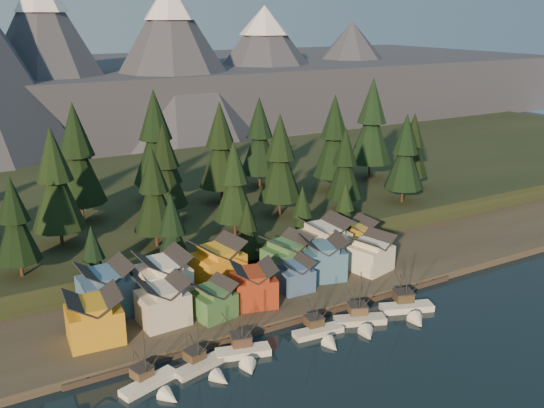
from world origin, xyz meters
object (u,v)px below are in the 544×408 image
house_back_1 (163,277)px  boat_0 (153,379)px  house_front_1 (163,300)px  house_back_0 (105,287)px  house_front_0 (94,316)px  boat_3 (321,327)px  boat_5 (409,303)px  boat_1 (205,361)px  boat_2 (244,347)px  boat_4 (362,315)px

house_back_1 → boat_0: bearing=-116.3°
house_front_1 → house_back_0: (-7.75, 8.78, 0.67)m
boat_0 → house_front_0: house_front_0 is taller
boat_3 → boat_5: 19.54m
boat_3 → house_back_1: bearing=136.1°
house_front_0 → house_back_0: house_back_0 is taller
house_back_0 → boat_3: bearing=-41.8°
boat_3 → house_back_1: house_back_1 is taller
boat_5 → house_back_0: (-50.34, 25.97, 4.39)m
boat_5 → house_back_1: bearing=168.2°
house_front_1 → boat_1: bearing=-88.7°
house_front_0 → house_front_1: house_front_0 is taller
house_back_1 → house_back_0: bearing=170.5°
boat_0 → boat_1: (8.80, 0.51, -0.00)m
boat_3 → house_front_1: 28.50m
boat_2 → house_front_1: size_ratio=1.33×
boat_1 → house_front_1: 16.40m
boat_1 → house_back_1: size_ratio=1.03×
house_front_0 → house_back_0: size_ratio=0.97×
boat_5 → house_front_1: boat_5 is taller
boat_5 → house_front_0: size_ratio=1.25×
boat_2 → boat_4: bearing=12.9°
boat_3 → boat_4: bearing=3.2°
boat_4 → house_back_0: house_back_0 is taller
boat_4 → house_back_1: 37.80m
boat_1 → house_front_1: (-1.04, 15.83, 4.15)m
house_back_0 → boat_4: bearing=-35.5°
boat_4 → boat_5: size_ratio=0.94×
boat_0 → house_front_1: bearing=47.0°
house_front_1 → house_back_1: bearing=66.1°
boat_0 → house_back_1: bearing=48.2°
boat_5 → boat_2: bearing=-162.7°
boat_1 → house_front_0: 20.90m
boat_0 → boat_1: size_ratio=1.00×
boat_3 → boat_5: size_ratio=0.87×
boat_4 → house_back_0: bearing=169.1°
boat_5 → house_front_0: bearing=-177.3°
boat_0 → boat_5: bearing=-18.6°
house_back_0 → house_back_1: 10.74m
house_front_0 → house_back_1: (15.04, 7.59, 0.66)m
boat_4 → house_front_1: 36.03m
boat_0 → house_front_0: (-4.38, 16.14, 4.32)m
boat_4 → house_front_1: bearing=174.3°
boat_2 → house_front_0: bearing=158.1°
boat_0 → house_back_1: (10.66, 23.73, 4.99)m
boat_2 → house_front_1: bearing=132.9°
house_back_1 → house_front_0: bearing=-155.3°
boat_1 → boat_4: 30.73m
boat_0 → house_front_1: 18.56m
boat_1 → boat_5: 41.58m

